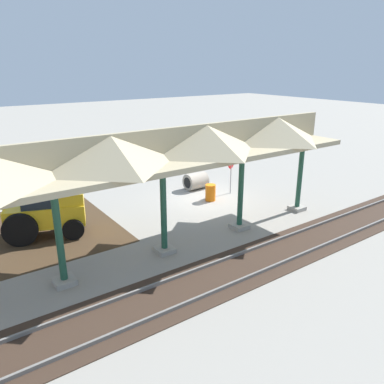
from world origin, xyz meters
name	(u,v)px	position (x,y,z in m)	size (l,w,h in m)	color
ground_plane	(207,199)	(0.00, 0.00, 0.00)	(120.00, 120.00, 0.00)	gray
dirt_work_zone	(13,237)	(9.83, -0.91, 0.00)	(8.66, 7.00, 0.01)	#42301E
platform_canopy	(111,156)	(7.15, 4.01, 4.18)	(20.97, 3.20, 4.90)	#9E998E
rail_tracks	(304,242)	(0.00, 6.68, 0.03)	(60.00, 2.58, 0.15)	slate
stop_sign	(231,166)	(-1.71, 0.01, 1.60)	(0.71, 0.33, 2.22)	gray
backhoe	(41,209)	(8.64, -0.26, 1.27)	(5.23, 2.85, 2.82)	yellow
concrete_pipe	(196,181)	(-0.53, -1.79, 0.49)	(1.32, 1.04, 0.99)	#9E9384
traffic_barrel	(210,193)	(0.00, 0.32, 0.45)	(0.56, 0.56, 0.90)	orange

